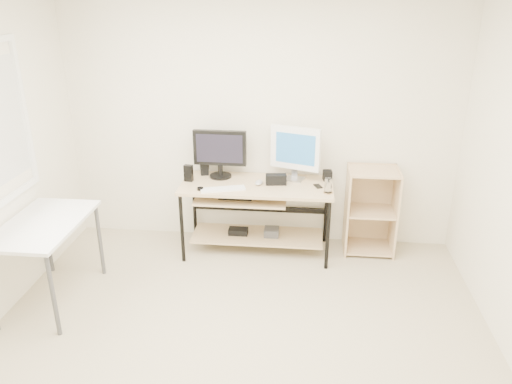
{
  "coord_description": "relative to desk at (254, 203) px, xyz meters",
  "views": [
    {
      "loc": [
        0.46,
        -2.92,
        2.55
      ],
      "look_at": [
        0.03,
        1.3,
        0.81
      ],
      "focal_mm": 35.0,
      "sensor_mm": 36.0,
      "label": 1
    }
  ],
  "objects": [
    {
      "name": "room",
      "position": [
        -0.11,
        -1.62,
        0.78
      ],
      "size": [
        4.01,
        4.01,
        2.62
      ],
      "color": "#B7AA8D",
      "rests_on": "ground"
    },
    {
      "name": "desk",
      "position": [
        0.0,
        0.0,
        0.0
      ],
      "size": [
        1.5,
        0.65,
        0.75
      ],
      "color": "tan",
      "rests_on": "ground"
    },
    {
      "name": "side_table",
      "position": [
        -1.65,
        -1.06,
        0.13
      ],
      "size": [
        0.6,
        1.0,
        0.75
      ],
      "color": "white",
      "rests_on": "ground"
    },
    {
      "name": "shelf_unit",
      "position": [
        1.18,
        0.16,
        -0.09
      ],
      "size": [
        0.5,
        0.4,
        0.9
      ],
      "color": "#D3B384",
      "rests_on": "ground"
    },
    {
      "name": "black_monitor",
      "position": [
        -0.36,
        0.15,
        0.49
      ],
      "size": [
        0.54,
        0.22,
        0.49
      ],
      "rotation": [
        0.0,
        0.0,
        -0.02
      ],
      "color": "black",
      "rests_on": "desk"
    },
    {
      "name": "white_imac",
      "position": [
        0.39,
        0.15,
        0.53
      ],
      "size": [
        0.5,
        0.21,
        0.55
      ],
      "rotation": [
        0.0,
        0.0,
        -0.33
      ],
      "color": "silver",
      "rests_on": "desk"
    },
    {
      "name": "keyboard",
      "position": [
        -0.28,
        -0.19,
        0.22
      ],
      "size": [
        0.45,
        0.24,
        0.01
      ],
      "primitive_type": "cube",
      "rotation": [
        0.0,
        0.0,
        0.29
      ],
      "color": "white",
      "rests_on": "desk"
    },
    {
      "name": "mouse",
      "position": [
        0.05,
        -0.02,
        0.23
      ],
      "size": [
        0.09,
        0.13,
        0.04
      ],
      "primitive_type": "ellipsoid",
      "rotation": [
        0.0,
        0.0,
        -0.16
      ],
      "color": "#B8B8BD",
      "rests_on": "desk"
    },
    {
      "name": "center_speaker",
      "position": [
        0.22,
        0.01,
        0.26
      ],
      "size": [
        0.21,
        0.11,
        0.1
      ],
      "primitive_type": "cube",
      "rotation": [
        0.0,
        0.0,
        0.12
      ],
      "color": "black",
      "rests_on": "desk"
    },
    {
      "name": "speaker_left",
      "position": [
        -0.54,
        0.21,
        0.31
      ],
      "size": [
        0.11,
        0.11,
        0.18
      ],
      "rotation": [
        0.0,
        0.0,
        0.27
      ],
      "color": "black",
      "rests_on": "desk"
    },
    {
      "name": "speaker_right",
      "position": [
        0.72,
        0.17,
        0.26
      ],
      "size": [
        0.1,
        0.1,
        0.1
      ],
      "primitive_type": "cube",
      "rotation": [
        0.0,
        0.0,
        0.14
      ],
      "color": "black",
      "rests_on": "desk"
    },
    {
      "name": "audio_controller",
      "position": [
        -0.66,
        0.01,
        0.3
      ],
      "size": [
        0.09,
        0.07,
        0.17
      ],
      "primitive_type": "cube",
      "rotation": [
        0.0,
        0.0,
        -0.17
      ],
      "color": "black",
      "rests_on": "desk"
    },
    {
      "name": "volume_puck",
      "position": [
        -0.5,
        -0.22,
        0.22
      ],
      "size": [
        0.07,
        0.07,
        0.03
      ],
      "primitive_type": "cylinder",
      "rotation": [
        0.0,
        0.0,
        -0.29
      ],
      "color": "black",
      "rests_on": "desk"
    },
    {
      "name": "smartphone",
      "position": [
        0.63,
        -0.02,
        0.22
      ],
      "size": [
        0.09,
        0.12,
        0.01
      ],
      "primitive_type": "cube",
      "rotation": [
        0.0,
        0.0,
        0.37
      ],
      "color": "black",
      "rests_on": "desk"
    },
    {
      "name": "coaster",
      "position": [
        0.72,
        -0.17,
        0.21
      ],
      "size": [
        0.11,
        0.11,
        0.01
      ],
      "primitive_type": "cylinder",
      "rotation": [
        0.0,
        0.0,
        -0.29
      ],
      "color": "#A77C4B",
      "rests_on": "desk"
    },
    {
      "name": "drinking_glass",
      "position": [
        0.72,
        -0.17,
        0.29
      ],
      "size": [
        0.09,
        0.09,
        0.14
      ],
      "primitive_type": "cylinder",
      "rotation": [
        0.0,
        0.0,
        -0.29
      ],
      "color": "white",
      "rests_on": "coaster"
    }
  ]
}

